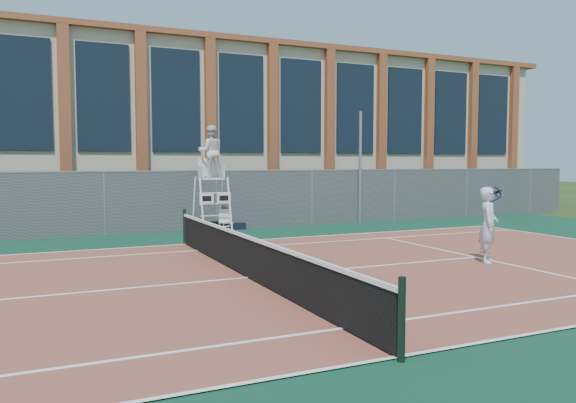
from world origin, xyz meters
name	(u,v)px	position (x,y,z in m)	size (l,w,h in m)	color
ground	(248,279)	(0.00, 0.00, 0.00)	(120.00, 120.00, 0.00)	#233814
apron	(233,271)	(0.00, 1.00, 0.01)	(36.00, 20.00, 0.01)	#0D3B27
tennis_court	(248,278)	(0.00, 0.00, 0.02)	(23.77, 10.97, 0.02)	brown
tennis_net	(248,255)	(0.00, 0.00, 0.54)	(0.10, 11.30, 1.10)	black
fence	(163,202)	(0.00, 8.80, 1.10)	(40.00, 0.06, 2.20)	#595E60
hedge	(156,200)	(0.00, 10.00, 1.10)	(40.00, 1.40, 2.20)	black
building	(124,130)	(0.00, 17.95, 4.15)	(45.00, 10.60, 8.22)	beige
steel_pole	(360,167)	(8.19, 8.70, 2.32)	(0.12, 0.12, 4.64)	#9EA0A5
umpire_chair	(211,155)	(1.28, 7.05, 2.79)	(1.07, 1.64, 3.82)	white
plastic_chair	(225,220)	(1.86, 7.29, 0.53)	(0.43, 0.43, 0.89)	silver
sports_bag_near	(220,226)	(2.06, 8.60, 0.18)	(0.79, 0.32, 0.34)	black
sports_bag_far	(237,226)	(2.75, 8.60, 0.13)	(0.62, 0.27, 0.25)	black
tennis_player	(488,225)	(6.13, -0.72, 0.98)	(1.10, 0.87, 1.89)	silver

